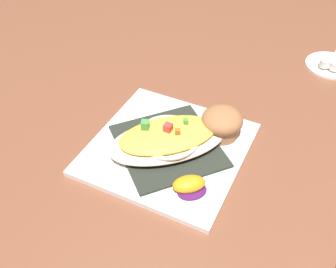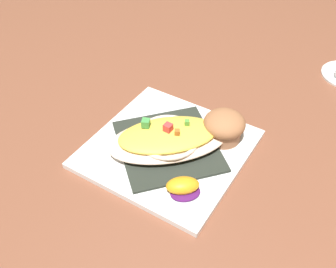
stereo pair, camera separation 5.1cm
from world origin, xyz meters
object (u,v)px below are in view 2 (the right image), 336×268
at_px(square_plate, 168,149).
at_px(gratin_dish, 168,138).
at_px(orange_garnish, 183,187).
at_px(muffin, 224,126).

distance_m(square_plate, gratin_dish, 0.03).
height_order(square_plate, gratin_dish, gratin_dish).
xyz_separation_m(gratin_dish, orange_garnish, (-0.07, 0.07, -0.01)).
relative_size(gratin_dish, muffin, 3.10).
height_order(gratin_dish, muffin, muffin).
xyz_separation_m(gratin_dish, muffin, (-0.07, -0.07, 0.01)).
height_order(gratin_dish, orange_garnish, gratin_dish).
xyz_separation_m(muffin, orange_garnish, (0.00, 0.14, -0.02)).
height_order(muffin, orange_garnish, muffin).
bearing_deg(gratin_dish, muffin, -136.17).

